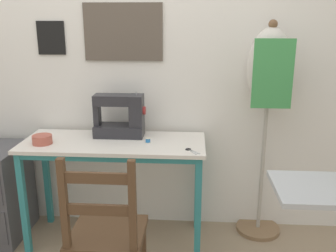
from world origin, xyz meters
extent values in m
cube|color=silver|center=(0.00, 0.55, 1.27)|extent=(10.00, 0.05, 2.55)
cube|color=brown|center=(0.04, 0.52, 1.45)|extent=(0.55, 0.02, 0.39)
cube|color=black|center=(-0.48, 0.52, 1.41)|extent=(0.20, 0.01, 0.23)
cube|color=silver|center=(0.00, 0.24, 0.74)|extent=(1.23, 0.49, 0.02)
cube|color=teal|center=(0.00, 0.04, 0.70)|extent=(1.15, 0.03, 0.04)
cube|color=teal|center=(-0.57, 0.04, 0.36)|extent=(0.04, 0.04, 0.72)
cube|color=teal|center=(0.57, 0.04, 0.36)|extent=(0.04, 0.04, 0.72)
cube|color=teal|center=(-0.57, 0.45, 0.36)|extent=(0.04, 0.04, 0.72)
cube|color=teal|center=(0.57, 0.45, 0.36)|extent=(0.04, 0.04, 0.72)
cube|color=#28282D|center=(0.02, 0.36, 0.79)|extent=(0.34, 0.17, 0.08)
cube|color=#28282D|center=(0.14, 0.36, 0.94)|extent=(0.09, 0.14, 0.21)
cube|color=#28282D|center=(0.00, 0.36, 1.01)|extent=(0.29, 0.12, 0.07)
cube|color=#28282D|center=(-0.13, 0.36, 0.90)|extent=(0.04, 0.09, 0.14)
cylinder|color=#B22D2D|center=(0.20, 0.36, 0.94)|extent=(0.02, 0.06, 0.06)
cylinder|color=#99999E|center=(0.14, 0.36, 1.05)|extent=(0.01, 0.01, 0.02)
cylinder|color=#B25647|center=(-0.46, 0.16, 0.78)|extent=(0.13, 0.13, 0.06)
cylinder|color=brown|center=(-0.46, 0.16, 0.80)|extent=(0.10, 0.10, 0.01)
cube|color=silver|center=(0.54, 0.06, 0.75)|extent=(0.07, 0.07, 0.00)
cube|color=silver|center=(0.53, 0.05, 0.75)|extent=(0.05, 0.08, 0.00)
torus|color=black|center=(0.50, 0.11, 0.75)|extent=(0.03, 0.03, 0.01)
torus|color=black|center=(0.51, 0.11, 0.75)|extent=(0.03, 0.03, 0.01)
cylinder|color=#2875C1|center=(0.23, 0.23, 0.76)|extent=(0.03, 0.03, 0.03)
cylinder|color=beige|center=(0.23, 0.23, 0.78)|extent=(0.04, 0.04, 0.00)
cylinder|color=beige|center=(0.23, 0.23, 0.75)|extent=(0.04, 0.04, 0.00)
cube|color=#513823|center=(0.08, -0.34, 0.41)|extent=(0.40, 0.38, 0.04)
cube|color=#513823|center=(-0.09, -0.18, 0.19)|extent=(0.04, 0.04, 0.39)
cube|color=#513823|center=(0.25, -0.18, 0.19)|extent=(0.04, 0.04, 0.39)
cube|color=#513823|center=(-0.09, -0.50, 0.67)|extent=(0.04, 0.04, 0.48)
cube|color=#513823|center=(0.25, -0.50, 0.67)|extent=(0.04, 0.04, 0.48)
cube|color=#513823|center=(0.08, -0.50, 0.81)|extent=(0.34, 0.02, 0.06)
cube|color=#513823|center=(0.08, -0.50, 0.64)|extent=(0.34, 0.02, 0.06)
cylinder|color=#846647|center=(1.04, 0.43, 0.01)|extent=(0.32, 0.32, 0.03)
cylinder|color=#ADA89E|center=(1.04, 0.43, 0.53)|extent=(0.03, 0.03, 1.01)
ellipsoid|color=beige|center=(1.04, 0.43, 1.23)|extent=(0.30, 0.22, 0.53)
sphere|color=brown|center=(1.04, 0.43, 1.51)|extent=(0.06, 0.06, 0.06)
cube|color=#3D934C|center=(1.04, 0.32, 1.20)|extent=(0.26, 0.01, 0.45)
camera|label=1|loc=(0.53, -2.11, 1.54)|focal=40.00mm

